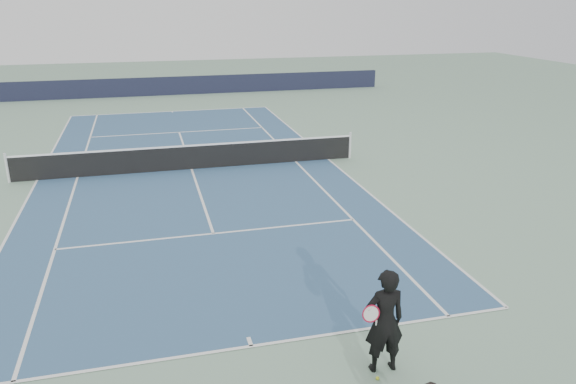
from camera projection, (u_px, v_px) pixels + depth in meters
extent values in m
plane|color=gray|center=(192.00, 169.00, 21.37)|extent=(80.00, 80.00, 0.00)
cube|color=#33567A|center=(192.00, 169.00, 21.36)|extent=(10.97, 23.77, 0.01)
cylinder|color=silver|center=(7.00, 168.00, 19.67)|extent=(0.10, 0.10, 1.07)
cylinder|color=silver|center=(350.00, 145.00, 22.71)|extent=(0.10, 0.10, 1.07)
cube|color=black|center=(191.00, 158.00, 21.22)|extent=(12.80, 0.03, 0.90)
cube|color=white|center=(190.00, 146.00, 21.06)|extent=(12.80, 0.04, 0.06)
cube|color=black|center=(166.00, 86.00, 37.53)|extent=(30.00, 0.25, 1.20)
imported|color=black|center=(385.00, 321.00, 9.57)|extent=(0.74, 0.54, 1.93)
torus|color=#A70D2A|center=(371.00, 314.00, 9.38)|extent=(0.34, 0.18, 0.36)
cylinder|color=white|center=(371.00, 314.00, 9.38)|extent=(0.29, 0.14, 0.32)
cylinder|color=white|center=(376.00, 325.00, 9.52)|extent=(0.08, 0.13, 0.27)
sphere|color=yellow|center=(377.00, 378.00, 9.58)|extent=(0.06, 0.06, 0.06)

